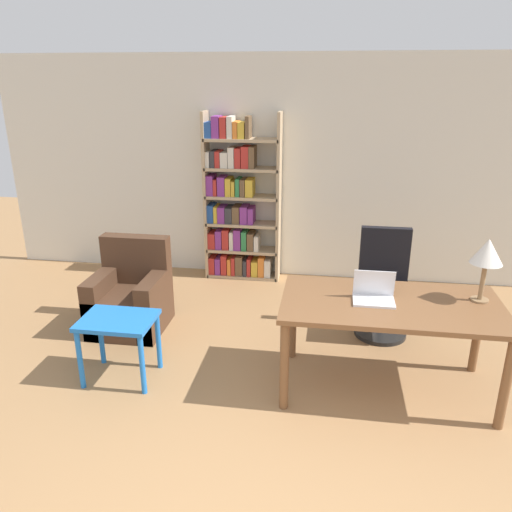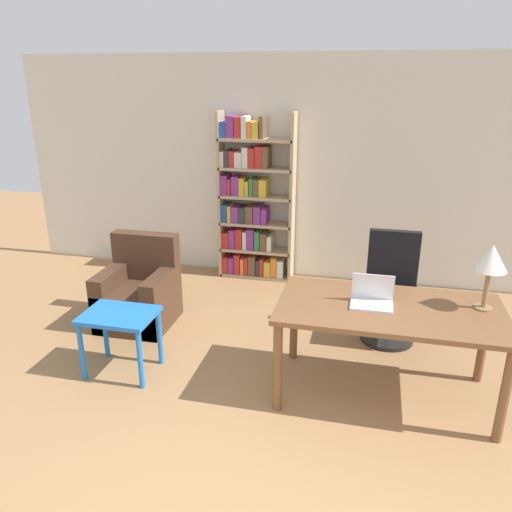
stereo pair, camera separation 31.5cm
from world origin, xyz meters
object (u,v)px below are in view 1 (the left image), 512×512
Objects in this scene: table_lamp at (487,253)px; bookshelf at (237,206)px; laptop at (374,294)px; office_chair at (383,286)px; desk at (390,313)px; armchair at (131,300)px; side_table_blue at (118,329)px.

table_lamp is 3.16m from bookshelf.
laptop is 0.30× the size of office_chair.
armchair reaches higher than desk.
desk is 2.59m from armchair.
table_lamp is 0.48× the size of office_chair.
bookshelf is (0.81, 1.53, 0.63)m from armchair.
bookshelf is at bearing 126.29° from desk.
desk is 2.83× the size of side_table_blue.
side_table_blue is 2.53m from bookshelf.
laptop is at bearing -55.96° from bookshelf.
table_lamp is at bearing -53.84° from office_chair.
armchair is (-2.32, 0.71, -0.53)m from laptop.
bookshelf is at bearing 143.76° from office_chair.
laptop is 0.53× the size of side_table_blue.
office_chair reaches higher than laptop.
side_table_blue is 0.29× the size of bookshelf.
side_table_blue is 0.95m from armchair.
bookshelf reaches higher than armchair.
armchair is (-3.14, 0.59, -0.87)m from table_lamp.
armchair is at bearing -117.91° from bookshelf.
bookshelf is at bearing 124.04° from laptop.
side_table_blue is (-2.88, -0.31, -0.71)m from table_lamp.
desk is 0.20m from laptop.
desk reaches higher than side_table_blue.
office_chair reaches higher than side_table_blue.
laptop is 2.70m from bookshelf.
table_lamp is 0.56× the size of armchair.
bookshelf is (-2.33, 2.12, -0.24)m from table_lamp.
office_chair is 1.75× the size of side_table_blue.
bookshelf reaches higher than desk.
side_table_blue is at bearing -73.36° from armchair.
laptop is at bearing -16.98° from armchair.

